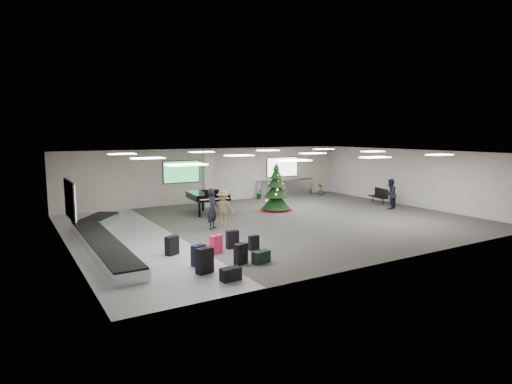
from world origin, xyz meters
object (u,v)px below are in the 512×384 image
bench (379,195)px  grand_piano (208,196)px  traveler_b (223,208)px  pink_suitcase (216,244)px  christmas_tree (276,193)px  potted_plant_right (320,190)px  traveler_a (213,209)px  potted_plant_left (260,192)px  service_counter (285,188)px  traveler_bench (390,194)px  baggage_carousel (102,239)px

bench → grand_piano: bearing=-176.7°
traveler_b → pink_suitcase: bearing=-86.5°
christmas_tree → bench: christmas_tree is taller
grand_piano → potted_plant_right: grand_piano is taller
grand_piano → bench: grand_piano is taller
traveler_a → potted_plant_left: size_ratio=2.16×
bench → christmas_tree: bearing=-174.4°
grand_piano → traveler_b: traveler_b is taller
pink_suitcase → traveler_a: 3.84m
traveler_a → potted_plant_left: 8.79m
pink_suitcase → traveler_b: traveler_b is taller
traveler_b → potted_plant_left: traveler_b is taller
grand_piano → bench: 10.24m
service_counter → traveler_bench: bearing=-72.4°
pink_suitcase → traveler_b: 4.45m
christmas_tree → traveler_a: bearing=-154.1°
traveler_bench → bench: bearing=-138.9°
bench → traveler_bench: (-0.92, -1.64, 0.32)m
traveler_bench → traveler_a: bearing=-22.0°
service_counter → traveler_b: (-7.51, -6.08, 0.26)m
christmas_tree → grand_piano: bearing=163.6°
grand_piano → traveler_a: 3.61m
pink_suitcase → bench: size_ratio=0.44×
potted_plant_left → potted_plant_right: size_ratio=1.13×
potted_plant_left → potted_plant_right: 4.45m
christmas_tree → traveler_b: christmas_tree is taller
traveler_bench → traveler_b: bearing=-24.3°
grand_piano → baggage_carousel: bearing=-142.4°
service_counter → grand_piano: grand_piano is taller
service_counter → traveler_a: traveler_a is taller
christmas_tree → traveler_bench: 6.23m
pink_suitcase → traveler_bench: size_ratio=0.40×
baggage_carousel → traveler_bench: traveler_bench is taller
pink_suitcase → christmas_tree: (6.31, 5.83, 0.60)m
pink_suitcase → traveler_bench: (11.89, 3.05, 0.50)m
traveler_b → christmas_tree: bearing=58.7°
traveler_bench → potted_plant_left: size_ratio=2.01×
pink_suitcase → potted_plant_left: bearing=35.6°
christmas_tree → traveler_b: (-4.12, -1.98, -0.11)m
pink_suitcase → potted_plant_right: size_ratio=0.91×
christmas_tree → grand_piano: christmas_tree is taller
baggage_carousel → service_counter: (12.84, 6.73, 0.33)m
pink_suitcase → service_counter: bearing=29.4°
service_counter → potted_plant_right: 2.49m
bench → traveler_b: 10.66m
grand_piano → traveler_b: bearing=-95.7°
potted_plant_left → potted_plant_right: (4.41, -0.59, -0.05)m
traveler_a → traveler_b: 0.78m
service_counter → pink_suitcase: service_counter is taller
traveler_b → traveler_bench: size_ratio=0.98×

